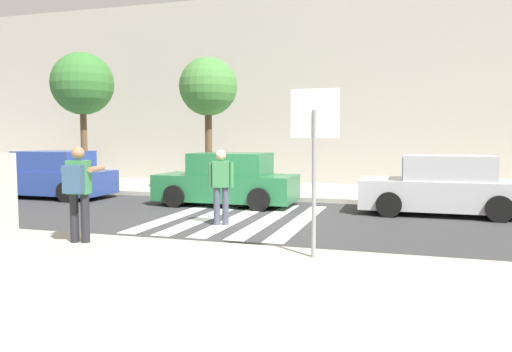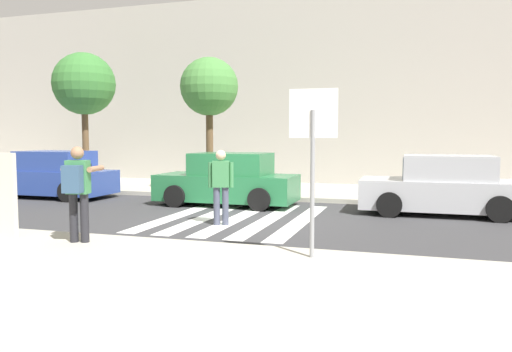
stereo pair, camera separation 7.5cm
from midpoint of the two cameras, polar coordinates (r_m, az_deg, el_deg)
ground_plane at (r=12.34m, az=-2.21°, el=-4.96°), size 120.00×120.00×0.00m
sidewalk_near at (r=6.95m, az=-20.06°, el=-12.24°), size 60.00×6.00×0.14m
sidewalk_far at (r=18.04m, az=4.20°, el=-1.70°), size 60.00×4.80×0.14m
building_facade_far at (r=22.31m, az=6.88°, el=9.30°), size 56.00×4.00×7.77m
crosswalk_stripe_0 at (r=13.14m, az=-8.53°, el=-4.40°), size 0.44×5.20×0.01m
crosswalk_stripe_1 at (r=12.81m, az=-5.30°, el=-4.60°), size 0.44×5.20×0.01m
crosswalk_stripe_2 at (r=12.53m, az=-1.91°, el=-4.79°), size 0.44×5.20×0.01m
crosswalk_stripe_3 at (r=12.29m, az=1.63°, el=-4.98°), size 0.44×5.20×0.01m
crosswalk_stripe_4 at (r=12.10m, az=5.29°, el=-5.15°), size 0.44×5.20×0.01m
stop_sign at (r=7.81m, az=6.82°, el=4.68°), size 0.76×0.08×2.64m
photographer_with_backpack at (r=9.43m, az=-19.50°, el=-1.04°), size 0.70×0.92×1.72m
pedestrian_crossing at (r=11.44m, az=-3.84°, el=-0.80°), size 0.56×0.35×1.72m
parked_car_blue at (r=17.89m, az=-22.05°, el=0.03°), size 4.10×1.92×1.55m
parked_car_green at (r=14.75m, az=-3.06°, el=-0.55°), size 4.10×1.92×1.55m
parked_car_silver at (r=13.85m, az=20.76°, el=-1.18°), size 4.10×1.92×1.55m
street_tree_west at (r=20.08m, az=-18.96°, el=9.84°), size 2.32×2.32×5.02m
street_tree_center at (r=17.06m, az=-5.24°, el=9.99°), size 1.96×1.96×4.54m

